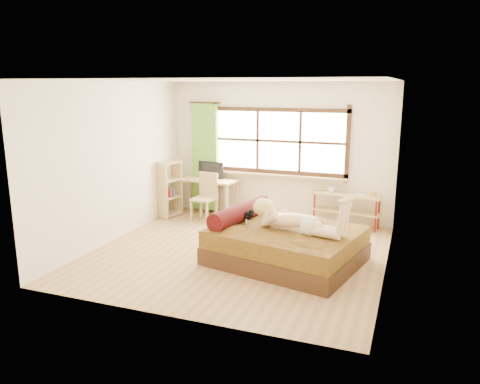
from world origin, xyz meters
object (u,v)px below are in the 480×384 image
at_px(bed, 283,243).
at_px(bookshelf, 169,189).
at_px(woman, 296,210).
at_px(pipe_shelf, 347,203).
at_px(desk, 208,184).
at_px(kitten, 244,214).
at_px(chair, 206,194).

bearing_deg(bed, bookshelf, 162.79).
height_order(woman, bookshelf, woman).
bearing_deg(woman, bed, 175.59).
bearing_deg(pipe_shelf, bed, -98.86).
distance_m(bed, desk, 2.99).
xyz_separation_m(kitten, chair, (-1.38, 1.58, -0.13)).
relative_size(desk, pipe_shelf, 0.96).
relative_size(kitten, bookshelf, 0.28).
distance_m(woman, pipe_shelf, 2.29).
relative_size(woman, kitten, 4.67).
bearing_deg(desk, bookshelf, -141.54).
height_order(kitten, pipe_shelf, kitten).
bearing_deg(woman, pipe_shelf, 91.11).
bearing_deg(bookshelf, desk, 42.21).
height_order(bed, kitten, bed).
height_order(desk, bookshelf, bookshelf).
xyz_separation_m(woman, kitten, (-0.87, 0.15, -0.19)).
height_order(woman, pipe_shelf, woman).
distance_m(woman, chair, 2.86).
bearing_deg(desk, bed, -36.57).
bearing_deg(chair, pipe_shelf, 16.98).
bearing_deg(kitten, bed, 5.03).
height_order(bed, desk, bed).
distance_m(bed, bookshelf, 3.28).
xyz_separation_m(woman, desk, (-2.36, 2.10, -0.19)).
bearing_deg(bed, kitten, -174.97).
relative_size(woman, pipe_shelf, 1.12).
distance_m(bed, woman, 0.59).
xyz_separation_m(kitten, desk, (-1.49, 1.95, -0.00)).
xyz_separation_m(chair, pipe_shelf, (2.70, 0.48, -0.05)).
xyz_separation_m(bed, chair, (-2.05, 1.67, 0.24)).
distance_m(bed, pipe_shelf, 2.26).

